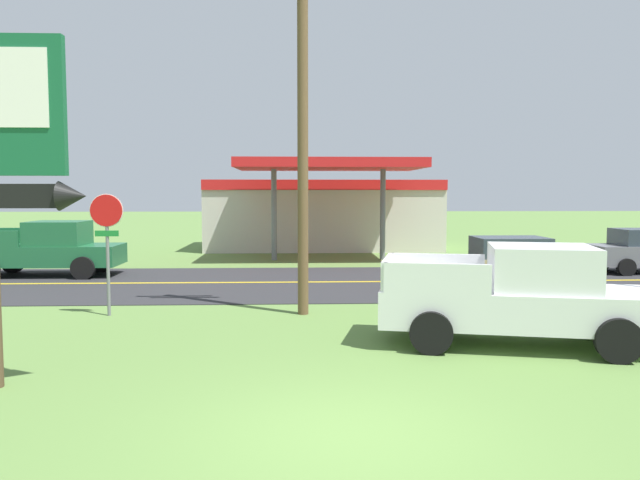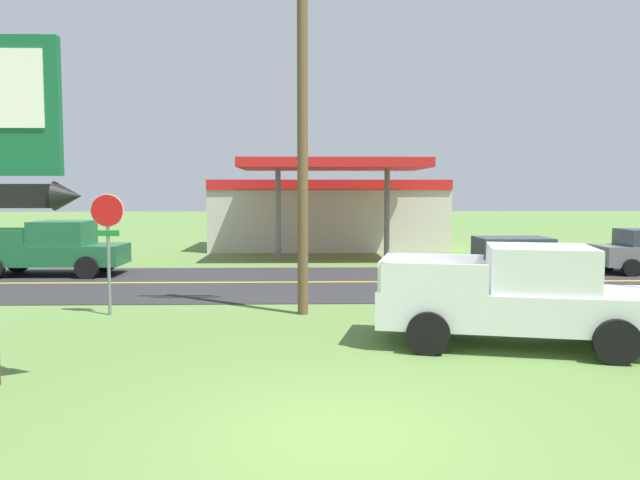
{
  "view_description": "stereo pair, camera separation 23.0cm",
  "coord_description": "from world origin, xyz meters",
  "px_view_note": "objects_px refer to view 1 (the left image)",
  "views": [
    {
      "loc": [
        -0.64,
        -7.44,
        2.98
      ],
      "look_at": [
        0.0,
        8.0,
        1.8
      ],
      "focal_mm": 35.01,
      "sensor_mm": 36.0,
      "label": 1
    },
    {
      "loc": [
        -0.41,
        -7.45,
        2.98
      ],
      "look_at": [
        0.0,
        8.0,
        1.8
      ],
      "focal_mm": 35.01,
      "sensor_mm": 36.0,
      "label": 2
    }
  ],
  "objects_px": {
    "stop_sign": "(107,232)",
    "pickup_white_parked_on_lawn": "(520,297)",
    "car_tan_near_lane": "(506,264)",
    "gas_station": "(323,212)",
    "pickup_green_on_road": "(48,249)",
    "utility_pole": "(303,112)"
  },
  "relations": [
    {
      "from": "stop_sign",
      "to": "pickup_white_parked_on_lawn",
      "type": "distance_m",
      "value": 9.53
    },
    {
      "from": "stop_sign",
      "to": "pickup_white_parked_on_lawn",
      "type": "xyz_separation_m",
      "value": [
        8.88,
        -3.31,
        -1.06
      ]
    },
    {
      "from": "pickup_white_parked_on_lawn",
      "to": "car_tan_near_lane",
      "type": "height_order",
      "value": "pickup_white_parked_on_lawn"
    },
    {
      "from": "gas_station",
      "to": "pickup_green_on_road",
      "type": "bearing_deg",
      "value": -134.08
    },
    {
      "from": "stop_sign",
      "to": "gas_station",
      "type": "relative_size",
      "value": 0.25
    },
    {
      "from": "utility_pole",
      "to": "car_tan_near_lane",
      "type": "relative_size",
      "value": 2.17
    },
    {
      "from": "car_tan_near_lane",
      "to": "utility_pole",
      "type": "bearing_deg",
      "value": -151.79
    },
    {
      "from": "utility_pole",
      "to": "gas_station",
      "type": "distance_m",
      "value": 18.21
    },
    {
      "from": "stop_sign",
      "to": "utility_pole",
      "type": "height_order",
      "value": "utility_pole"
    },
    {
      "from": "utility_pole",
      "to": "pickup_green_on_road",
      "type": "height_order",
      "value": "utility_pole"
    },
    {
      "from": "utility_pole",
      "to": "pickup_green_on_road",
      "type": "distance_m",
      "value": 12.23
    },
    {
      "from": "gas_station",
      "to": "pickup_white_parked_on_lawn",
      "type": "xyz_separation_m",
      "value": [
        2.87,
        -21.24,
        -0.98
      ]
    },
    {
      "from": "pickup_white_parked_on_lawn",
      "to": "gas_station",
      "type": "bearing_deg",
      "value": 97.69
    },
    {
      "from": "pickup_white_parked_on_lawn",
      "to": "pickup_green_on_road",
      "type": "bearing_deg",
      "value": 141.05
    },
    {
      "from": "gas_station",
      "to": "pickup_white_parked_on_lawn",
      "type": "bearing_deg",
      "value": -82.31
    },
    {
      "from": "stop_sign",
      "to": "utility_pole",
      "type": "distance_m",
      "value": 5.52
    },
    {
      "from": "stop_sign",
      "to": "pickup_green_on_road",
      "type": "height_order",
      "value": "stop_sign"
    },
    {
      "from": "pickup_white_parked_on_lawn",
      "to": "car_tan_near_lane",
      "type": "distance_m",
      "value": 6.93
    },
    {
      "from": "utility_pole",
      "to": "car_tan_near_lane",
      "type": "distance_m",
      "value": 8.1
    },
    {
      "from": "pickup_white_parked_on_lawn",
      "to": "stop_sign",
      "type": "bearing_deg",
      "value": 159.56
    },
    {
      "from": "pickup_white_parked_on_lawn",
      "to": "utility_pole",
      "type": "bearing_deg",
      "value": 141.49
    },
    {
      "from": "utility_pole",
      "to": "pickup_green_on_road",
      "type": "relative_size",
      "value": 1.76
    }
  ]
}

